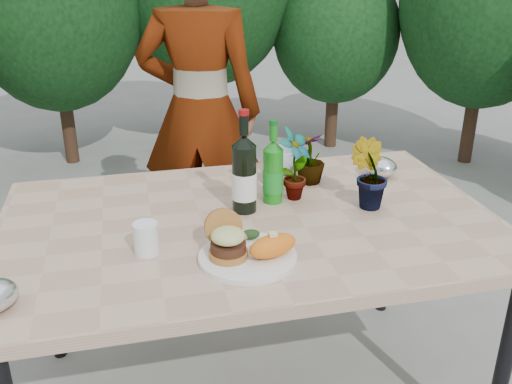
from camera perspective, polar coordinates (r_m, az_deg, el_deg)
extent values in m
cube|color=tan|center=(1.86, -0.57, -3.27)|extent=(1.60, 1.00, 0.04)
cylinder|color=black|center=(2.03, 23.54, -15.68)|extent=(0.05, 0.05, 0.71)
cylinder|color=black|center=(2.40, -20.05, -8.43)|extent=(0.05, 0.05, 0.71)
cylinder|color=black|center=(2.61, 13.01, -4.84)|extent=(0.05, 0.05, 0.71)
cylinder|color=#382316|center=(4.65, -18.12, 5.36)|extent=(0.10, 0.10, 0.42)
cylinder|color=#382316|center=(4.85, -4.95, 7.69)|extent=(0.10, 0.10, 0.50)
cylinder|color=#382316|center=(4.83, 7.51, 6.77)|extent=(0.10, 0.10, 0.38)
ellipsoid|color=#184A1C|center=(4.68, 8.00, 15.49)|extent=(0.99, 0.99, 1.10)
cylinder|color=#382316|center=(4.72, 20.45, 5.43)|extent=(0.10, 0.10, 0.44)
cylinder|color=white|center=(1.62, -0.85, -6.52)|extent=(0.28, 0.28, 0.01)
cylinder|color=#B7722D|center=(1.61, -2.78, -6.20)|extent=(0.11, 0.11, 0.02)
cylinder|color=#472314|center=(1.59, -2.79, -5.50)|extent=(0.10, 0.10, 0.02)
ellipsoid|color=beige|center=(1.58, -2.82, -4.40)|extent=(0.10, 0.10, 0.04)
cylinder|color=#B7722D|center=(1.65, -3.29, -3.54)|extent=(0.11, 0.06, 0.11)
ellipsoid|color=orange|center=(1.60, 1.69, -5.40)|extent=(0.17, 0.12, 0.06)
ellipsoid|color=olive|center=(1.69, -1.51, -4.46)|extent=(0.04, 0.04, 0.02)
ellipsoid|color=#193814|center=(1.70, -0.56, -4.25)|extent=(0.06, 0.04, 0.03)
cylinder|color=black|center=(1.87, -1.18, 1.32)|extent=(0.08, 0.08, 0.23)
cylinder|color=white|center=(1.88, -1.18, 0.68)|extent=(0.08, 0.08, 0.09)
cone|color=black|center=(1.82, -1.22, 5.18)|extent=(0.08, 0.08, 0.04)
cylinder|color=black|center=(1.81, -1.23, 6.73)|extent=(0.03, 0.03, 0.07)
cylinder|color=maroon|center=(1.80, -1.24, 7.97)|extent=(0.03, 0.03, 0.02)
cylinder|color=#178018|center=(1.95, 1.70, 1.61)|extent=(0.07, 0.07, 0.19)
cylinder|color=#198C26|center=(1.95, 1.70, 1.10)|extent=(0.07, 0.07, 0.08)
cone|color=#178018|center=(1.91, 1.74, 4.69)|extent=(0.07, 0.07, 0.03)
cylinder|color=#178018|center=(1.89, 1.76, 5.97)|extent=(0.03, 0.03, 0.06)
cylinder|color=#0C5919|center=(1.88, 1.77, 6.99)|extent=(0.03, 0.03, 0.01)
cylinder|color=white|center=(1.67, -10.94, -4.58)|extent=(0.07, 0.07, 0.09)
imported|color=#295C1F|center=(1.96, 3.88, 2.75)|extent=(0.16, 0.15, 0.26)
imported|color=#28591E|center=(1.93, 11.20, 1.75)|extent=(0.16, 0.17, 0.23)
imported|color=#295C1F|center=(2.11, 5.47, 3.38)|extent=(0.15, 0.15, 0.19)
imported|color=silver|center=(2.21, 2.63, 3.08)|extent=(0.16, 0.16, 0.10)
ellipsoid|color=silver|center=(2.23, 12.34, 2.49)|extent=(0.16, 0.17, 0.08)
imported|color=#A66753|center=(2.79, -5.62, 7.93)|extent=(0.69, 0.55, 1.65)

